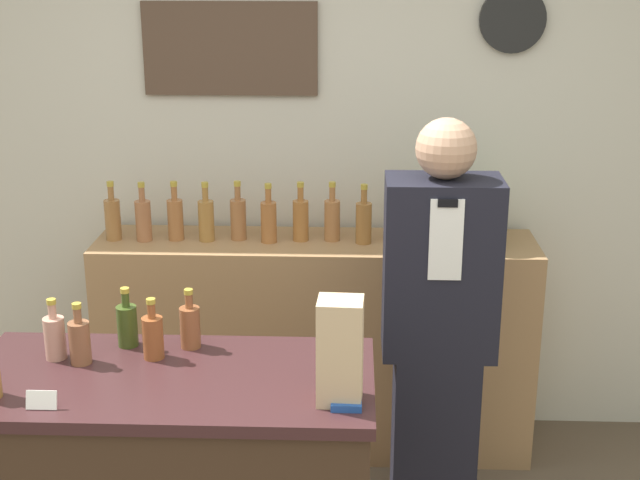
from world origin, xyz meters
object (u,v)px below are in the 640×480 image
(paper_bag, at_px, (340,351))
(tape_dispenser, at_px, (348,401))
(shopkeeper, at_px, (438,337))
(potted_plant, at_px, (479,208))

(paper_bag, height_order, tape_dispenser, paper_bag)
(paper_bag, distance_m, tape_dispenser, 0.15)
(shopkeeper, height_order, tape_dispenser, shopkeeper)
(potted_plant, bearing_deg, paper_bag, -112.97)
(potted_plant, height_order, tape_dispenser, potted_plant)
(paper_bag, bearing_deg, shopkeeper, 64.65)
(tape_dispenser, bearing_deg, potted_plant, 68.52)
(shopkeeper, bearing_deg, tape_dispenser, -112.69)
(shopkeeper, bearing_deg, paper_bag, -115.35)
(shopkeeper, height_order, paper_bag, shopkeeper)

